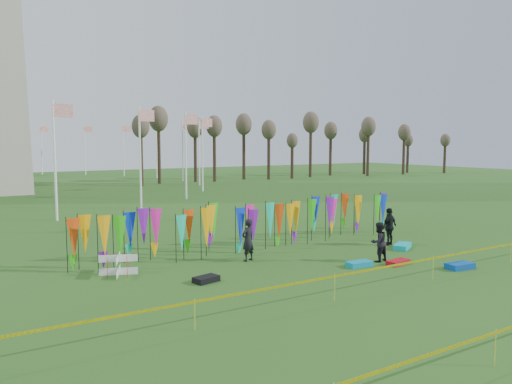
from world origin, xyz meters
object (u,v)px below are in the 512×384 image
person_right (389,227)px  kite_bag_teal (402,246)px  person_left (248,240)px  person_mid (378,242)px  kite_bag_turquoise (359,264)px  box_kite (118,265)px  kite_bag_red (398,262)px  kite_bag_black (206,279)px  kite_bag_blue (460,266)px

person_right → kite_bag_teal: 1.28m
person_right → person_left: bearing=-17.9°
person_mid → kite_bag_turquoise: 1.54m
box_kite → kite_bag_teal: bearing=-10.3°
person_left → box_kite: bearing=-22.8°
person_mid → kite_bag_red: (0.34, -0.84, -0.77)m
box_kite → person_right: bearing=-6.2°
kite_bag_black → kite_bag_teal: size_ratio=0.73×
kite_bag_turquoise → kite_bag_red: (1.65, -0.62, -0.01)m
kite_bag_turquoise → kite_bag_black: 6.66m
person_left → kite_bag_teal: size_ratio=1.44×
person_right → kite_bag_black: bearing=-5.4°
kite_bag_red → person_left: bearing=142.4°
person_mid → person_right: bearing=-146.2°
kite_bag_turquoise → person_left: bearing=136.2°
kite_bag_red → kite_bag_blue: bearing=-48.5°
person_right → kite_bag_turquoise: size_ratio=1.74×
box_kite → kite_bag_turquoise: size_ratio=0.77×
person_right → kite_bag_blue: bearing=65.8°
person_left → person_right: (7.86, -0.85, 0.02)m
kite_bag_turquoise → kite_bag_red: size_ratio=1.01×
box_kite → kite_bag_black: (2.53, -2.66, -0.31)m
kite_bag_red → box_kite: bearing=157.0°
box_kite → kite_bag_red: size_ratio=0.78×
kite_bag_teal → kite_bag_turquoise: bearing=-160.5°
kite_bag_turquoise → kite_bag_teal: bearing=19.5°
person_left → kite_bag_red: 6.54m
kite_bag_black → kite_bag_teal: bearing=1.3°
kite_bag_black → person_mid: bearing=-7.7°
person_mid → kite_bag_black: size_ratio=1.85×
kite_bag_red → kite_bag_teal: 3.40m
kite_bag_blue → kite_bag_teal: bearing=75.9°
kite_bag_blue → kite_bag_turquoise: bearing=143.1°
kite_bag_black → kite_bag_blue: bearing=-20.9°
kite_bag_turquoise → kite_bag_blue: size_ratio=0.94×
kite_bag_turquoise → kite_bag_blue: bearing=-36.9°
person_mid → person_right: size_ratio=0.92×
person_left → kite_bag_red: bearing=125.7°
person_left → kite_bag_black: (-3.05, -2.06, -0.83)m
person_left → kite_bag_blue: 8.95m
person_right → kite_bag_blue: 5.14m
person_left → kite_bag_teal: 8.02m
box_kite → kite_bag_teal: (13.35, -2.42, -0.30)m
person_right → box_kite: bearing=-17.9°
person_left → kite_bag_turquoise: (3.48, -3.33, -0.83)m
kite_bag_red → person_mid: bearing=111.9°
kite_bag_blue → kite_bag_black: size_ratio=1.23×
kite_bag_blue → kite_bag_teal: (1.00, 3.99, 0.00)m
box_kite → kite_bag_blue: size_ratio=0.73×
kite_bag_black → kite_bag_teal: (10.82, 0.24, 0.01)m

